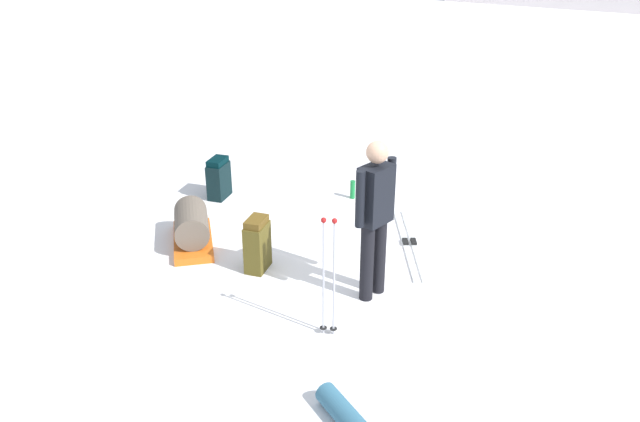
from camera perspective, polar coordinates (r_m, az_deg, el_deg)
The scene contains 9 objects.
ground_plane at distance 7.32m, azimuth 0.00°, elevation -4.96°, with size 80.00×80.00×0.00m, color white.
skier_standing at distance 6.39m, azimuth 4.89°, elevation -0.14°, with size 0.31×0.55×1.70m.
ski_pair_near at distance 7.87m, azimuth 7.93°, elevation -2.83°, with size 0.96×1.69×0.05m.
backpack_large_dark at distance 9.05m, azimuth -8.97°, elevation 2.86°, with size 0.26×0.39×0.58m.
backpack_bright at distance 7.17m, azimuth -5.58°, elevation -2.98°, with size 0.25×0.36×0.63m.
ski_poles_planted_near at distance 5.89m, azimuth 0.78°, elevation -5.39°, with size 0.16×0.10×1.23m.
gear_sled at distance 7.84m, azimuth -11.30°, elevation -1.45°, with size 0.98×1.09×0.49m.
sleeping_mat_rolled at distance 5.32m, azimuth 2.01°, elevation -17.38°, with size 0.18×0.18×0.55m, color #356985.
thermos_bottle at distance 8.98m, azimuth 2.91°, elevation 1.92°, with size 0.07×0.07×0.26m, color #167A37.
Camera 1 is at (2.73, -5.70, 3.70)m, focal length 36.09 mm.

